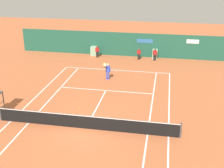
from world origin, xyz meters
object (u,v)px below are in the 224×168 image
tennis_ball_mid_court (136,73)px  player_on_baseline (108,70)px  tennis_ball_by_sideline (79,108)px  ball_kid_left_post (155,54)px  ball_kid_centre_post (139,53)px  ball_kid_right_post (97,51)px

tennis_ball_mid_court → player_on_baseline: bearing=-140.7°
player_on_baseline → tennis_ball_by_sideline: player_on_baseline is taller
ball_kid_left_post → ball_kid_centre_post: bearing=-9.1°
ball_kid_right_post → tennis_ball_mid_court: ball_kid_right_post is taller
player_on_baseline → tennis_ball_by_sideline: (-0.90, -6.22, -0.89)m
ball_kid_left_post → tennis_ball_mid_court: bearing=62.8°
ball_kid_right_post → ball_kid_left_post: bearing=177.1°
ball_kid_right_post → ball_kid_centre_post: bearing=177.1°
player_on_baseline → tennis_ball_mid_court: size_ratio=25.87×
tennis_ball_mid_court → ball_kid_centre_post: bearing=92.7°
ball_kid_centre_post → ball_kid_left_post: 1.77m
ball_kid_left_post → tennis_ball_by_sideline: (-4.88, -12.95, -0.75)m
player_on_baseline → ball_kid_left_post: size_ratio=1.29×
ball_kid_right_post → ball_kid_left_post: 6.55m
player_on_baseline → ball_kid_centre_post: (2.20, 6.73, -0.18)m
ball_kid_centre_post → tennis_ball_by_sideline: size_ratio=18.85×
player_on_baseline → ball_kid_centre_post: size_ratio=1.37×
ball_kid_right_post → ball_kid_centre_post: 4.77m
tennis_ball_mid_court → tennis_ball_by_sideline: 8.87m
tennis_ball_mid_court → ball_kid_left_post: bearing=71.9°
ball_kid_right_post → ball_kid_centre_post: ball_kid_right_post is taller
tennis_ball_by_sideline → tennis_ball_mid_court: bearing=67.9°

